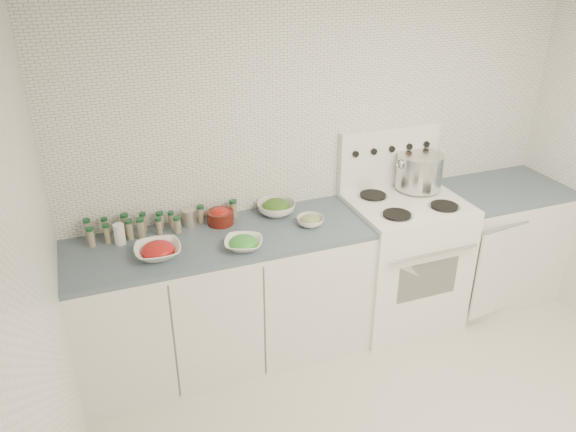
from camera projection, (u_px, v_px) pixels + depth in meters
The scene contains 13 objects.
room_walls at pixel (471, 195), 2.37m from camera, with size 3.54×3.04×2.52m.
counter_left at pixel (223, 299), 3.60m from camera, with size 1.85×0.62×0.90m.
stove at pixel (401, 256), 3.99m from camera, with size 0.76×0.70×1.36m.
counter_right at pixel (494, 242), 4.28m from camera, with size 0.89×0.67×0.90m.
stock_pot at pixel (419, 169), 3.91m from camera, with size 0.34×0.32×0.25m.
bowl_tomato at pixel (158, 250), 3.19m from camera, with size 0.28×0.28×0.09m.
bowl_snowpea at pixel (243, 243), 3.28m from camera, with size 0.29×0.29×0.07m.
bowl_broccoli at pixel (276, 207), 3.68m from camera, with size 0.27×0.27×0.10m.
bowl_zucchini at pixel (310, 221), 3.54m from camera, with size 0.22×0.22×0.07m.
bowl_pepper at pixel (220, 216), 3.55m from camera, with size 0.17×0.17×0.11m.
salt_canister at pixel (119, 234), 3.31m from camera, with size 0.06×0.06×0.13m, color white.
tin_can at pixel (189, 218), 3.52m from camera, with size 0.08×0.08×0.11m, color #B9B29C.
spice_cluster at pixel (147, 224), 3.43m from camera, with size 0.94×0.15×0.14m.
Camera 1 is at (-1.49, -1.75, 2.54)m, focal length 35.00 mm.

